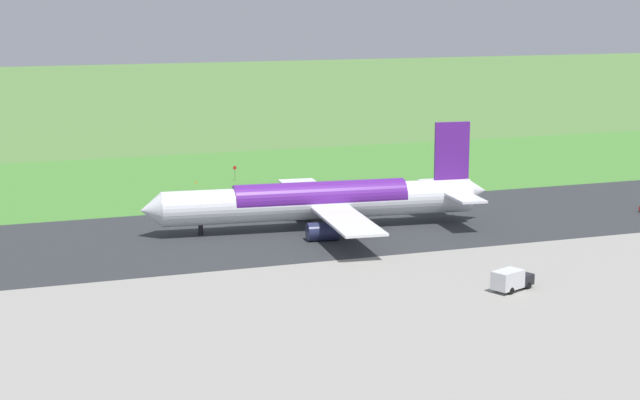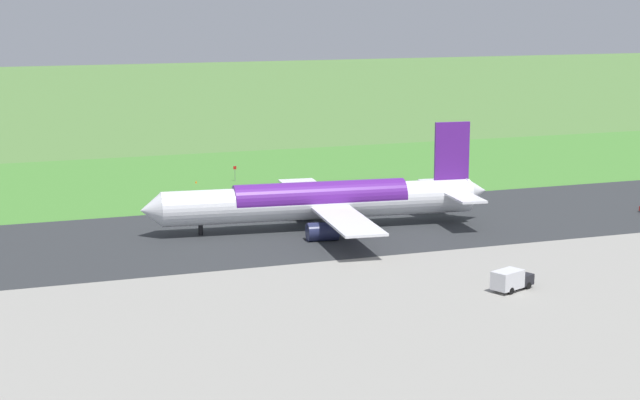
% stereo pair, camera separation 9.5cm
% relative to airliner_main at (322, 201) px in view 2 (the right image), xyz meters
% --- Properties ---
extents(ground_plane, '(800.00, 800.00, 0.00)m').
position_rel_airliner_main_xyz_m(ground_plane, '(-0.20, -0.04, -4.35)').
color(ground_plane, '#547F3D').
extents(runway_asphalt, '(600.00, 37.76, 0.06)m').
position_rel_airliner_main_xyz_m(runway_asphalt, '(-0.20, -0.04, -4.32)').
color(runway_asphalt, '#2D3033').
rests_on(runway_asphalt, ground).
extents(apron_concrete, '(440.00, 110.00, 0.05)m').
position_rel_airliner_main_xyz_m(apron_concrete, '(-0.20, 64.47, -4.33)').
color(apron_concrete, gray).
rests_on(apron_concrete, ground).
extents(grass_verge_foreground, '(600.00, 80.00, 0.04)m').
position_rel_airliner_main_xyz_m(grass_verge_foreground, '(-0.20, -41.37, -4.33)').
color(grass_verge_foreground, '#478534').
rests_on(grass_verge_foreground, ground).
extents(airliner_main, '(54.15, 44.38, 15.88)m').
position_rel_airliner_main_xyz_m(airliner_main, '(0.00, 0.00, 0.00)').
color(airliner_main, white).
rests_on(airliner_main, ground).
extents(service_truck_fuel, '(6.22, 4.31, 2.65)m').
position_rel_airliner_main_xyz_m(service_truck_fuel, '(-9.87, 39.49, -2.95)').
color(service_truck_fuel, black).
rests_on(service_truck_fuel, ground).
extents(no_stopping_sign, '(0.60, 0.10, 2.94)m').
position_rel_airliner_main_xyz_m(no_stopping_sign, '(1.78, -44.40, -2.62)').
color(no_stopping_sign, slate).
rests_on(no_stopping_sign, ground).
extents(traffic_cone_orange, '(0.40, 0.40, 0.55)m').
position_rel_airliner_main_xyz_m(traffic_cone_orange, '(9.34, -44.76, -4.08)').
color(traffic_cone_orange, orange).
rests_on(traffic_cone_orange, ground).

